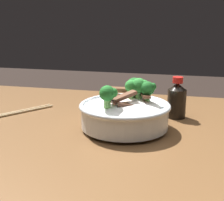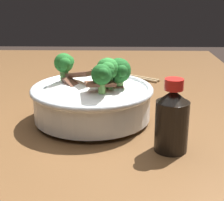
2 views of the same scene
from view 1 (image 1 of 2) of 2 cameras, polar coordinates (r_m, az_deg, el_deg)
The scene contains 4 objects.
dining_table at distance 0.94m, azimuth -1.56°, elevation -12.36°, with size 1.41×0.88×0.75m.
rice_bowl at distance 0.88m, azimuth 2.32°, elevation -1.78°, with size 0.24×0.24×0.14m.
chopsticks_pair at distance 1.08m, azimuth -15.93°, elevation -1.93°, with size 0.15×0.21×0.01m.
soy_sauce_bottle at distance 1.00m, azimuth 11.14°, elevation 0.12°, with size 0.06×0.06×0.12m.
Camera 1 is at (0.22, -0.80, 1.05)m, focal length 52.86 mm.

